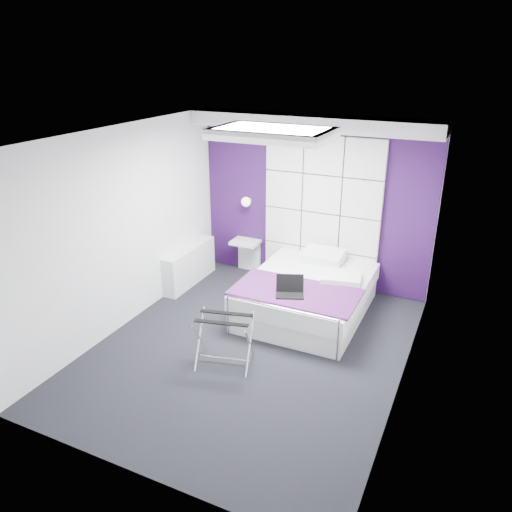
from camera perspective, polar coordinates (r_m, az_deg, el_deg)
The scene contains 15 objects.
floor at distance 6.29m, azimuth -0.61°, elevation -10.51°, with size 4.40×4.40×0.00m, color black.
ceiling at distance 5.34m, azimuth -0.73°, elevation 13.60°, with size 4.40×4.40×0.00m, color white.
wall_back at distance 7.62m, azimuth 6.58°, elevation 6.15°, with size 3.60×3.60×0.00m, color silver.
wall_left at distance 6.62m, azimuth -14.86°, elevation 3.00°, with size 4.40×4.40×0.00m, color silver.
wall_right at distance 5.22m, azimuth 17.43°, elevation -2.62°, with size 4.40×4.40×0.00m, color silver.
accent_wall at distance 7.61m, azimuth 6.56°, elevation 6.13°, with size 3.58×0.02×2.58m, color #2E0F41.
soffit at distance 7.14m, azimuth 6.34°, elevation 14.92°, with size 3.58×0.50×0.20m, color silver.
headboard at distance 7.56m, azimuth 7.47°, elevation 4.94°, with size 1.80×0.08×2.30m, color silver, non-canonical shape.
skylight at distance 5.88m, azimuth 1.89°, elevation 13.93°, with size 1.36×0.86×0.12m, color white, non-canonical shape.
wall_lamp at distance 7.90m, azimuth -1.03°, elevation 6.29°, with size 0.15×0.15×0.15m, color white.
radiator at distance 7.89m, azimuth -7.61°, elevation -1.05°, with size 0.22×1.20×0.60m, color silver.
bed at distance 6.98m, azimuth 5.90°, elevation -4.33°, with size 1.62×1.95×0.69m.
nightstand at distance 8.09m, azimuth -1.21°, elevation 1.59°, with size 0.44×0.34×0.05m, color silver.
luggage_rack at distance 5.87m, azimuth -3.62°, elevation -9.63°, with size 0.62×0.46×0.61m.
laptop at distance 6.36m, azimuth 4.04°, elevation -3.87°, with size 0.35×0.25×0.25m.
Camera 1 is at (2.30, -4.74, 3.43)m, focal length 35.00 mm.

